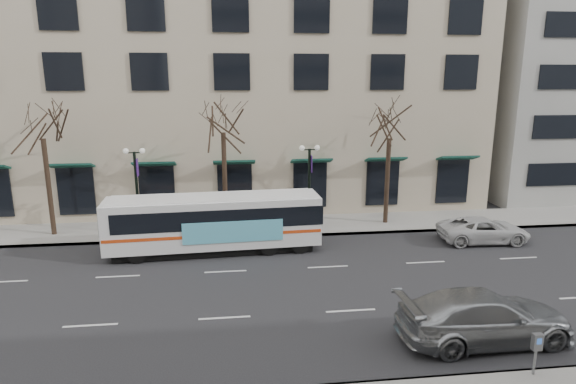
{
  "coord_description": "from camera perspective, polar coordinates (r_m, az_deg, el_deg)",
  "views": [
    {
      "loc": [
        0.44,
        -19.44,
        9.06
      ],
      "look_at": [
        2.95,
        1.65,
        4.0
      ],
      "focal_mm": 30.0,
      "sensor_mm": 36.0,
      "label": 1
    }
  ],
  "objects": [
    {
      "name": "ground",
      "position": [
        21.45,
        -7.47,
        -11.7
      ],
      "size": [
        160.0,
        160.0,
        0.0
      ],
      "primitive_type": "plane",
      "color": "black",
      "rests_on": "ground"
    },
    {
      "name": "sidewalk_far",
      "position": [
        30.17,
        2.23,
        -3.93
      ],
      "size": [
        80.0,
        4.0,
        0.15
      ],
      "primitive_type": "cube",
      "color": "gray",
      "rests_on": "ground"
    },
    {
      "name": "building_hotel",
      "position": [
        40.62,
        -10.69,
        17.33
      ],
      "size": [
        40.0,
        20.0,
        24.0
      ],
      "primitive_type": "cube",
      "color": "#BAAB8E",
      "rests_on": "ground"
    },
    {
      "name": "tree_far_left",
      "position": [
        30.2,
        -27.22,
        7.45
      ],
      "size": [
        3.6,
        3.6,
        8.34
      ],
      "color": "black",
      "rests_on": "ground"
    },
    {
      "name": "tree_far_mid",
      "position": [
        28.33,
        -7.74,
        8.92
      ],
      "size": [
        3.6,
        3.6,
        8.55
      ],
      "color": "black",
      "rests_on": "ground"
    },
    {
      "name": "tree_far_right",
      "position": [
        29.93,
        12.0,
        8.06
      ],
      "size": [
        3.6,
        3.6,
        8.06
      ],
      "color": "black",
      "rests_on": "ground"
    },
    {
      "name": "lamp_post_left",
      "position": [
        28.83,
        -17.47,
        0.52
      ],
      "size": [
        1.22,
        0.45,
        5.21
      ],
      "color": "black",
      "rests_on": "ground"
    },
    {
      "name": "lamp_post_right",
      "position": [
        28.68,
        2.55,
        1.07
      ],
      "size": [
        1.22,
        0.45,
        5.21
      ],
      "color": "black",
      "rests_on": "ground"
    },
    {
      "name": "city_bus",
      "position": [
        25.72,
        -8.57,
        -3.48
      ],
      "size": [
        11.29,
        3.02,
        3.03
      ],
      "rotation": [
        0.0,
        0.0,
        0.05
      ],
      "color": "white",
      "rests_on": "ground"
    },
    {
      "name": "silver_car",
      "position": [
        18.73,
        22.26,
        -13.52
      ],
      "size": [
        6.24,
        2.71,
        1.79
      ],
      "primitive_type": "imported",
      "rotation": [
        0.0,
        0.0,
        1.6
      ],
      "color": "#969A9D",
      "rests_on": "ground"
    },
    {
      "name": "white_pickup",
      "position": [
        29.37,
        22.16,
        -4.17
      ],
      "size": [
        5.11,
        2.57,
        1.39
      ],
      "primitive_type": "imported",
      "rotation": [
        0.0,
        0.0,
        1.52
      ],
      "color": "silver",
      "rests_on": "ground"
    },
    {
      "name": "pay_station",
      "position": [
        17.09,
        27.39,
        -15.83
      ],
      "size": [
        0.3,
        0.2,
        1.37
      ],
      "rotation": [
        0.0,
        0.0,
        -0.01
      ],
      "color": "slate",
      "rests_on": "sidewalk_near"
    }
  ]
}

